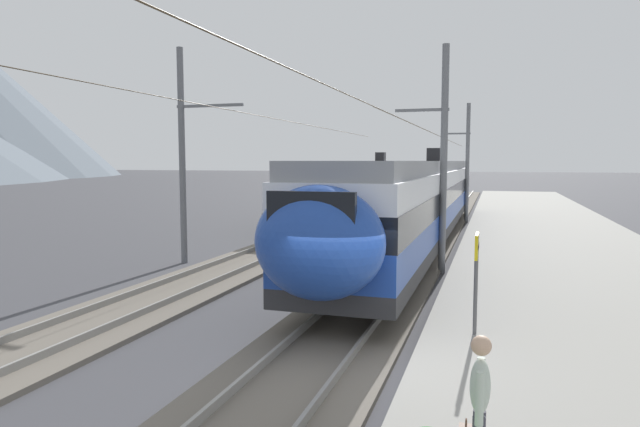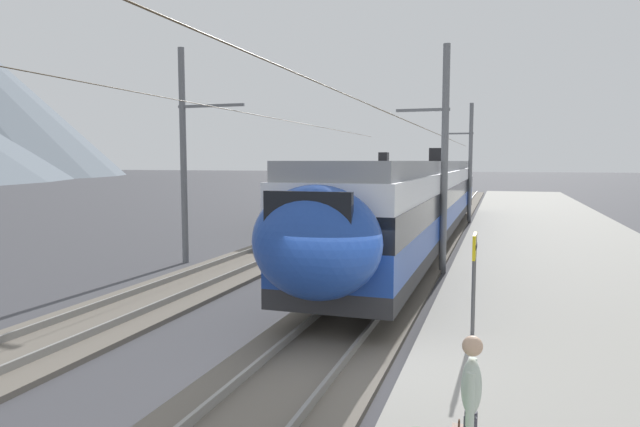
% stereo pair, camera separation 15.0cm
% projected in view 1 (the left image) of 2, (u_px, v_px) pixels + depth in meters
% --- Properties ---
extents(ground_plane, '(400.00, 400.00, 0.00)m').
position_uv_depth(ground_plane, '(361.00, 367.00, 10.43)').
color(ground_plane, '#424247').
extents(track_near, '(120.00, 3.00, 0.28)m').
position_uv_depth(track_near, '(315.00, 358.00, 10.70)').
color(track_near, '#6B6359').
rests_on(track_near, ground).
extents(track_far, '(120.00, 3.00, 0.28)m').
position_uv_depth(track_far, '(75.00, 332.00, 12.37)').
color(track_far, '#6B6359').
rests_on(track_far, ground).
extents(train_near_platform, '(32.50, 2.87, 4.27)m').
position_uv_depth(train_near_platform, '(421.00, 197.00, 25.46)').
color(train_near_platform, '#2D2D30').
rests_on(train_near_platform, track_near).
extents(train_far_track, '(28.08, 3.02, 4.27)m').
position_uv_depth(train_far_track, '(368.00, 184.00, 40.42)').
color(train_far_track, '#2D2D30').
rests_on(train_far_track, track_far).
extents(catenary_mast_mid, '(42.24, 1.82, 7.74)m').
position_uv_depth(catenary_mast_mid, '(441.00, 156.00, 18.92)').
color(catenary_mast_mid, slate).
rests_on(catenary_mast_mid, ground).
extents(catenary_mast_east, '(42.24, 1.82, 7.43)m').
position_uv_depth(catenary_mast_east, '(466.00, 161.00, 34.85)').
color(catenary_mast_east, slate).
rests_on(catenary_mast_east, ground).
extents(catenary_mast_far_side, '(42.24, 2.66, 8.01)m').
position_uv_depth(catenary_mast_far_side, '(186.00, 152.00, 20.71)').
color(catenary_mast_far_side, slate).
rests_on(catenary_mast_far_side, ground).
extents(platform_sign, '(0.70, 0.08, 2.09)m').
position_uv_depth(platform_sign, '(476.00, 261.00, 11.34)').
color(platform_sign, '#59595B').
rests_on(platform_sign, platform_slab).
extents(passenger_walking, '(0.53, 0.22, 1.69)m').
position_uv_depth(passenger_walking, '(480.00, 403.00, 6.03)').
color(passenger_walking, '#383842').
rests_on(passenger_walking, platform_slab).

